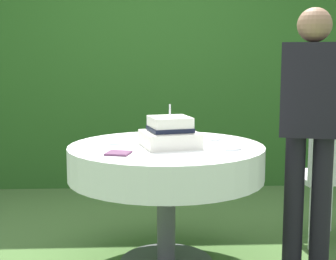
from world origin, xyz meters
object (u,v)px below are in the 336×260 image
serving_plate_far (212,139)px  serving_plate_left (230,148)px  garden_chair (329,169)px  cake_table (166,163)px  wedding_cake (171,133)px  standing_person (311,123)px  serving_plate_near (116,142)px  napkin_stack (118,153)px

serving_plate_far → serving_plate_left: size_ratio=0.89×
garden_chair → cake_table: bearing=-165.8°
garden_chair → wedding_cake: bearing=-163.7°
garden_chair → standing_person: standing_person is taller
cake_table → serving_plate_left: (0.38, -0.14, 0.12)m
wedding_cake → serving_plate_near: 0.37m
serving_plate_left → garden_chair: bearing=29.3°
cake_table → standing_person: bearing=-10.9°
cake_table → serving_plate_left: bearing=-20.7°
serving_plate_left → serving_plate_far: bearing=99.7°
wedding_cake → napkin_stack: size_ratio=2.98×
wedding_cake → napkin_stack: 0.39m
serving_plate_near → serving_plate_left: (0.69, -0.23, 0.00)m
serving_plate_far → garden_chair: 0.87m
cake_table → wedding_cake: wedding_cake is taller
serving_plate_left → napkin_stack: size_ratio=1.04×
wedding_cake → serving_plate_far: (0.29, 0.25, -0.08)m
cake_table → napkin_stack: napkin_stack is taller
standing_person → napkin_stack: bearing=-174.6°
serving_plate_near → standing_person: 1.20m
napkin_stack → standing_person: 1.15m
serving_plate_far → standing_person: (0.53, -0.37, 0.15)m
serving_plate_near → serving_plate_far: same height
serving_plate_near → cake_table: bearing=-16.2°
serving_plate_near → garden_chair: 1.50m
serving_plate_near → serving_plate_far: (0.63, 0.12, 0.00)m
napkin_stack → serving_plate_left: bearing=11.0°
napkin_stack → garden_chair: 1.56m
cake_table → napkin_stack: 0.41m
napkin_stack → serving_plate_near: bearing=95.1°
serving_plate_near → napkin_stack: size_ratio=1.03×
serving_plate_far → serving_plate_left: 0.36m
serving_plate_near → serving_plate_far: 0.64m
serving_plate_near → garden_chair: (1.47, 0.20, -0.24)m
garden_chair → serving_plate_left: bearing=-150.7°
serving_plate_far → cake_table: bearing=-146.8°
serving_plate_left → napkin_stack: same height
cake_table → napkin_stack: (-0.28, -0.27, 0.12)m
cake_table → serving_plate_far: 0.40m
serving_plate_near → napkin_stack: 0.36m
garden_chair → serving_plate_near: bearing=-172.2°
serving_plate_left → napkin_stack: 0.67m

